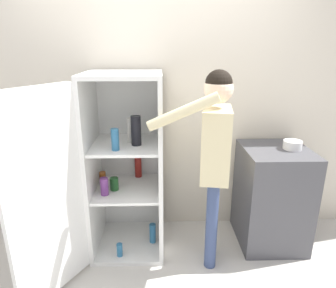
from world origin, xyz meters
name	(u,v)px	position (x,y,z in m)	size (l,w,h in m)	color
wall_back	(153,103)	(0.00, 0.98, 1.27)	(7.00, 0.06, 2.55)	beige
refrigerator	(113,169)	(-0.34, 0.53, 0.79)	(0.99, 1.19, 1.59)	white
person	(214,146)	(0.48, 0.35, 1.06)	(0.67, 0.50, 1.63)	#384770
counter	(272,196)	(1.09, 0.62, 0.46)	(0.58, 0.62, 0.93)	#4C4C51
bowl	(293,145)	(1.22, 0.62, 0.96)	(0.16, 0.16, 0.08)	white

